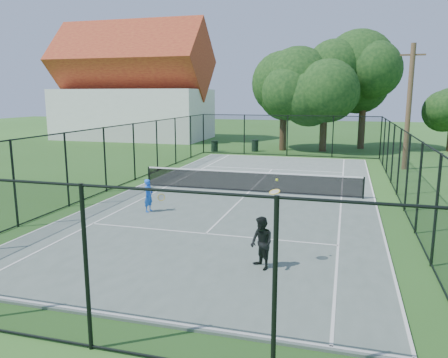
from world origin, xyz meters
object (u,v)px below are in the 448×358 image
(tennis_net, at_px, (249,181))
(player_blue, at_px, (149,195))
(trash_bin_right, at_px, (255,145))
(player_black, at_px, (262,243))
(utility_pole, at_px, (409,107))
(trash_bin_left, at_px, (214,146))

(tennis_net, distance_m, player_blue, 5.28)
(trash_bin_right, relative_size, player_black, 0.41)
(trash_bin_right, xyz_separation_m, utility_pole, (10.47, -5.94, 3.28))
(tennis_net, xyz_separation_m, trash_bin_left, (-5.91, 14.00, -0.14))
(utility_pole, distance_m, player_black, 18.76)
(player_black, bearing_deg, trash_bin_right, 102.06)
(tennis_net, bearing_deg, player_black, -75.56)
(utility_pole, bearing_deg, tennis_net, -130.39)
(trash_bin_right, xyz_separation_m, player_black, (5.05, -23.65, 0.27))
(tennis_net, bearing_deg, trash_bin_left, 112.88)
(tennis_net, relative_size, player_blue, 8.04)
(trash_bin_left, bearing_deg, player_black, -70.26)
(player_black, bearing_deg, tennis_net, 104.44)
(utility_pole, bearing_deg, player_black, -107.00)
(tennis_net, height_order, utility_pole, utility_pole)
(trash_bin_left, relative_size, player_blue, 0.69)
(trash_bin_left, xyz_separation_m, trash_bin_right, (3.10, 0.94, 0.03))
(player_blue, height_order, player_black, player_black)
(tennis_net, height_order, player_black, player_black)
(trash_bin_left, bearing_deg, tennis_net, -67.12)
(tennis_net, height_order, player_blue, player_blue)
(tennis_net, xyz_separation_m, utility_pole, (7.66, 9.00, 3.18))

